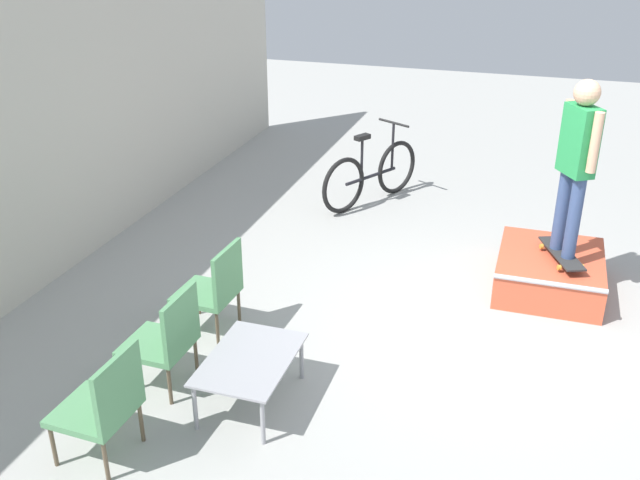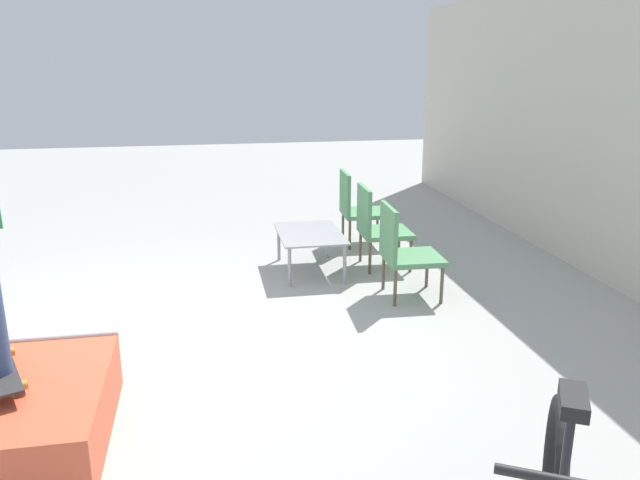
{
  "view_description": "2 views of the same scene",
  "coord_description": "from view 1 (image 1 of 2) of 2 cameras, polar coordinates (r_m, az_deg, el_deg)",
  "views": [
    {
      "loc": [
        -5.82,
        -0.4,
        3.64
      ],
      "look_at": [
        -0.14,
        1.44,
        0.85
      ],
      "focal_mm": 40.0,
      "sensor_mm": 36.0,
      "label": 1
    },
    {
      "loc": [
        4.66,
        0.51,
        2.18
      ],
      "look_at": [
        -0.25,
        1.44,
        0.72
      ],
      "focal_mm": 35.0,
      "sensor_mm": 36.0,
      "label": 2
    }
  ],
  "objects": [
    {
      "name": "house_wall_back",
      "position": [
        7.87,
        -21.16,
        7.55
      ],
      "size": [
        12.0,
        0.06,
        3.0
      ],
      "color": "beige",
      "rests_on": "ground_plane"
    },
    {
      "name": "skate_ramp_box",
      "position": [
        7.83,
        17.86,
        -2.45
      ],
      "size": [
        1.29,
        1.05,
        0.4
      ],
      "color": "#DB5638",
      "rests_on": "ground_plane"
    },
    {
      "name": "patio_chair_left",
      "position": [
        5.37,
        -16.89,
        -12.37
      ],
      "size": [
        0.54,
        0.54,
        0.89
      ],
      "rotation": [
        0.0,
        0.0,
        3.1
      ],
      "color": "brown",
      "rests_on": "ground_plane"
    },
    {
      "name": "patio_chair_right",
      "position": [
        6.65,
        -8.43,
        -3.71
      ],
      "size": [
        0.54,
        0.54,
        0.89
      ],
      "rotation": [
        0.0,
        0.0,
        3.1
      ],
      "color": "brown",
      "rests_on": "ground_plane"
    },
    {
      "name": "coffee_table",
      "position": [
        5.74,
        -5.62,
        -9.71
      ],
      "size": [
        0.97,
        0.65,
        0.43
      ],
      "color": "#9E9EA3",
      "rests_on": "ground_plane"
    },
    {
      "name": "ground_plane",
      "position": [
        6.88,
        11.94,
        -7.56
      ],
      "size": [
        24.0,
        24.0,
        0.0
      ],
      "primitive_type": "plane",
      "color": "#A8A8A3"
    },
    {
      "name": "person_skater",
      "position": [
        7.26,
        19.89,
        6.45
      ],
      "size": [
        0.5,
        0.37,
        1.76
      ],
      "rotation": [
        0.0,
        0.0,
        0.56
      ],
      "color": "#384C7A",
      "rests_on": "skateboard_on_ramp"
    },
    {
      "name": "bicycle",
      "position": [
        9.62,
        4.12,
        5.25
      ],
      "size": [
        1.6,
        0.92,
        1.04
      ],
      "rotation": [
        0.0,
        0.0,
        -0.5
      ],
      "color": "black",
      "rests_on": "ground_plane"
    },
    {
      "name": "skateboard_on_ramp",
      "position": [
        7.64,
        18.76,
        -1.02
      ],
      "size": [
        0.8,
        0.48,
        0.07
      ],
      "rotation": [
        0.0,
        0.0,
        0.39
      ],
      "color": "#2D2D2D",
      "rests_on": "skate_ramp_box"
    },
    {
      "name": "patio_chair_center",
      "position": [
        5.97,
        -12.16,
        -7.59
      ],
      "size": [
        0.53,
        0.53,
        0.89
      ],
      "rotation": [
        0.0,
        0.0,
        3.12
      ],
      "color": "brown",
      "rests_on": "ground_plane"
    }
  ]
}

